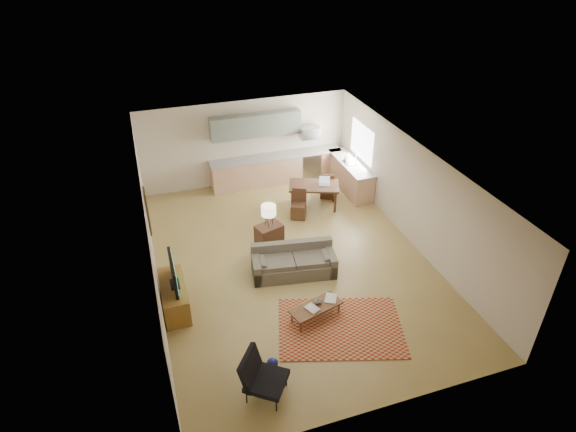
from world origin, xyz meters
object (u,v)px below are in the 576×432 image
object	(u,v)px
sofa	(294,261)
dining_table	(314,196)
coffee_table	(316,312)
armchair	(266,378)
console_table	(269,238)
tv_credenza	(174,296)

from	to	relation	value
sofa	dining_table	size ratio (longest dim) A/B	1.44
coffee_table	armchair	xyz separation A→B (m)	(-1.53, -1.54, 0.27)
dining_table	sofa	bearing A→B (deg)	-98.77
sofa	console_table	distance (m)	1.12
console_table	dining_table	world-z (taller)	console_table
armchair	console_table	xyz separation A→B (m)	(1.29, 4.21, -0.07)
coffee_table	console_table	distance (m)	2.69
sofa	armchair	world-z (taller)	armchair
armchair	tv_credenza	world-z (taller)	armchair
sofa	console_table	xyz separation A→B (m)	(-0.29, 1.09, 0.02)
coffee_table	armchair	world-z (taller)	armchair
sofa	dining_table	world-z (taller)	dining_table
tv_credenza	dining_table	size ratio (longest dim) A/B	0.97
armchair	console_table	distance (m)	4.40
sofa	coffee_table	world-z (taller)	sofa
armchair	dining_table	distance (m)	6.71
sofa	dining_table	bearing A→B (deg)	69.89
armchair	sofa	bearing A→B (deg)	9.46
tv_credenza	dining_table	world-z (taller)	dining_table
dining_table	tv_credenza	bearing A→B (deg)	-124.30
armchair	console_table	bearing A→B (deg)	19.22
sofa	tv_credenza	bearing A→B (deg)	-164.44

